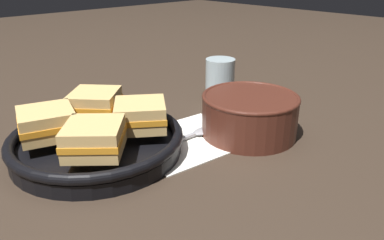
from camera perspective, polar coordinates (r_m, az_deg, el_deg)
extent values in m
plane|color=#382B21|center=(0.69, -0.55, -3.63)|extent=(4.00, 4.00, 0.00)
cube|color=white|center=(0.70, -0.79, -3.00)|extent=(0.22, 0.20, 0.00)
cylinder|color=#4C2319|center=(0.72, 8.74, 0.68)|extent=(0.18, 0.18, 0.08)
cylinder|color=gold|center=(0.71, 8.87, 2.64)|extent=(0.16, 0.16, 0.01)
torus|color=#4C2319|center=(0.70, 8.92, 3.48)|extent=(0.18, 0.18, 0.01)
cube|color=#9E9EA3|center=(0.68, -2.87, -3.32)|extent=(0.10, 0.01, 0.01)
ellipsoid|color=#9E9EA3|center=(0.72, 1.77, -1.68)|extent=(0.05, 0.03, 0.01)
cylinder|color=black|center=(0.67, -14.16, -4.01)|extent=(0.29, 0.29, 0.02)
torus|color=black|center=(0.66, -14.33, -2.38)|extent=(0.30, 0.30, 0.02)
cube|color=#DBB26B|center=(0.72, -14.44, 1.44)|extent=(0.12, 0.12, 0.02)
cube|color=orange|center=(0.72, -14.55, 2.47)|extent=(0.12, 0.12, 0.01)
cube|color=#DBB26B|center=(0.71, -14.66, 3.52)|extent=(0.12, 0.12, 0.02)
cube|color=#DBB26B|center=(0.66, -21.09, -1.52)|extent=(0.11, 0.10, 0.02)
cube|color=orange|center=(0.66, -21.26, -0.41)|extent=(0.11, 0.11, 0.01)
cube|color=#DBB26B|center=(0.65, -21.43, 0.72)|extent=(0.11, 0.10, 0.02)
cube|color=#DBB26B|center=(0.58, -14.54, -3.92)|extent=(0.12, 0.12, 0.02)
cube|color=orange|center=(0.58, -14.68, -2.68)|extent=(0.12, 0.12, 0.01)
cube|color=#DBB26B|center=(0.57, -14.82, -1.42)|extent=(0.12, 0.12, 0.02)
cube|color=#DBB26B|center=(0.65, -7.82, -0.37)|extent=(0.12, 0.12, 0.02)
cube|color=orange|center=(0.65, -7.88, 0.76)|extent=(0.12, 0.12, 0.01)
cube|color=#DBB26B|center=(0.64, -7.95, 1.92)|extent=(0.12, 0.12, 0.02)
cylinder|color=silver|center=(0.87, 4.27, 5.90)|extent=(0.07, 0.07, 0.10)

